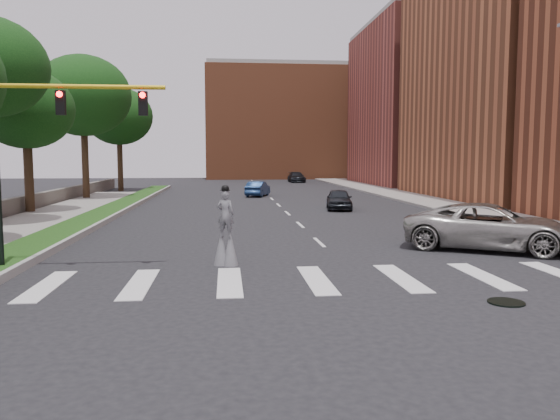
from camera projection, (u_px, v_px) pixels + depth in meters
name	position (u px, v px, depth m)	size (l,w,h in m)	color
ground_plane	(368.00, 287.00, 15.29)	(160.00, 160.00, 0.00)	black
grass_median	(104.00, 213.00, 33.95)	(2.00, 60.00, 0.25)	#193E11
median_curb	(121.00, 213.00, 34.05)	(0.20, 60.00, 0.28)	gray
sidewalk_right	(444.00, 204.00, 41.27)	(5.00, 90.00, 0.18)	gray
stone_wall	(24.00, 204.00, 35.34)	(0.50, 56.00, 1.10)	#58534C
manhole	(506.00, 302.00, 13.60)	(0.90, 0.90, 0.04)	black
building_mid	(533.00, 57.00, 45.99)	(16.00, 22.00, 24.00)	#97502F
building_far	(428.00, 107.00, 69.95)	(16.00, 22.00, 20.00)	#964137
building_backdrop	(284.00, 125.00, 92.24)	(26.00, 14.00, 18.00)	#97502F
traffic_signal	(36.00, 140.00, 16.89)	(5.30, 0.23, 6.20)	black
stilt_performer	(226.00, 235.00, 18.26)	(0.82, 0.62, 2.71)	black
suv_crossing	(491.00, 227.00, 21.31)	(3.00, 6.51, 1.81)	#A19F98
car_near	(339.00, 199.00, 37.51)	(1.67, 4.15, 1.41)	black
car_mid	(258.00, 189.00, 49.96)	(1.45, 4.15, 1.37)	navy
car_far	(296.00, 177.00, 76.89)	(2.05, 5.05, 1.47)	black
tree_3	(26.00, 109.00, 33.88)	(5.84, 5.84, 9.09)	black
tree_4	(83.00, 96.00, 45.18)	(7.87, 7.87, 12.01)	black
tree_5	(119.00, 117.00, 57.11)	(7.05, 7.05, 10.84)	black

